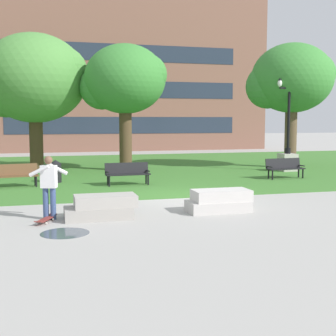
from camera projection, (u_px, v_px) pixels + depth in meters
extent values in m
plane|color=#A3A09B|center=(185.00, 198.00, 15.95)|extent=(140.00, 140.00, 0.00)
cube|color=#3D752D|center=(131.00, 168.00, 25.55)|extent=(40.00, 20.00, 0.02)
cube|color=#9E9991|center=(98.00, 213.00, 12.61)|extent=(1.80, 0.90, 0.32)
cube|color=#A6A098|center=(105.00, 201.00, 12.63)|extent=(1.66, 0.83, 0.32)
cube|color=#BCB7B2|center=(218.00, 206.00, 13.58)|extent=(1.80, 0.90, 0.32)
cube|color=beige|center=(221.00, 195.00, 13.57)|extent=(1.66, 0.83, 0.32)
cylinder|color=#384C7A|center=(53.00, 204.00, 12.48)|extent=(0.15, 0.15, 0.86)
cylinder|color=#384C7A|center=(46.00, 204.00, 12.50)|extent=(0.15, 0.15, 0.86)
cube|color=white|center=(49.00, 177.00, 12.42)|extent=(0.46, 0.36, 0.60)
cylinder|color=white|center=(58.00, 169.00, 12.62)|extent=(0.54, 0.27, 0.33)
cylinder|color=white|center=(39.00, 171.00, 12.18)|extent=(0.54, 0.27, 0.33)
sphere|color=brown|center=(48.00, 160.00, 12.37)|extent=(0.22, 0.22, 0.22)
cube|color=maroon|center=(46.00, 219.00, 12.19)|extent=(0.51, 0.81, 0.02)
cube|color=maroon|center=(38.00, 222.00, 11.74)|extent=(0.23, 0.19, 0.06)
cube|color=maroon|center=(53.00, 215.00, 12.63)|extent=(0.23, 0.19, 0.06)
cylinder|color=silver|center=(46.00, 223.00, 11.96)|extent=(0.05, 0.06, 0.06)
cylinder|color=silver|center=(38.00, 223.00, 11.99)|extent=(0.05, 0.06, 0.06)
cylinder|color=silver|center=(53.00, 220.00, 12.39)|extent=(0.05, 0.06, 0.06)
cylinder|color=silver|center=(45.00, 219.00, 12.43)|extent=(0.05, 0.06, 0.06)
cylinder|color=#47515B|center=(65.00, 233.00, 11.02)|extent=(1.15, 1.15, 0.01)
cube|color=black|center=(128.00, 174.00, 18.90)|extent=(1.82, 0.52, 0.05)
cube|color=black|center=(127.00, 168.00, 19.12)|extent=(1.80, 0.21, 0.46)
cube|color=black|center=(107.00, 172.00, 18.64)|extent=(0.08, 0.40, 0.04)
cube|color=black|center=(148.00, 171.00, 19.14)|extent=(0.08, 0.40, 0.04)
cylinder|color=black|center=(109.00, 181.00, 18.53)|extent=(0.07, 0.07, 0.41)
cylinder|color=black|center=(148.00, 180.00, 19.02)|extent=(0.07, 0.07, 0.41)
cylinder|color=black|center=(108.00, 180.00, 18.84)|extent=(0.07, 0.07, 0.41)
cylinder|color=black|center=(146.00, 179.00, 19.32)|extent=(0.07, 0.07, 0.41)
cube|color=black|center=(286.00, 169.00, 21.05)|extent=(1.83, 0.60, 0.05)
cube|color=black|center=(283.00, 163.00, 21.26)|extent=(1.80, 0.29, 0.46)
cube|color=black|center=(270.00, 167.00, 20.75)|extent=(0.10, 0.40, 0.04)
cube|color=black|center=(302.00, 166.00, 21.33)|extent=(0.10, 0.40, 0.04)
cylinder|color=black|center=(272.00, 175.00, 20.65)|extent=(0.07, 0.07, 0.41)
cylinder|color=black|center=(303.00, 174.00, 21.20)|extent=(0.07, 0.07, 0.41)
cylinder|color=black|center=(269.00, 174.00, 20.95)|extent=(0.07, 0.07, 0.41)
cylinder|color=black|center=(299.00, 173.00, 21.50)|extent=(0.07, 0.07, 0.41)
cube|color=brown|center=(15.00, 176.00, 18.30)|extent=(1.84, 0.70, 0.05)
cube|color=brown|center=(14.00, 170.00, 18.50)|extent=(1.80, 0.38, 0.46)
cube|color=black|center=(37.00, 172.00, 18.61)|extent=(0.12, 0.40, 0.04)
cylinder|color=black|center=(36.00, 182.00, 18.49)|extent=(0.07, 0.07, 0.41)
cylinder|color=black|center=(35.00, 181.00, 18.78)|extent=(0.07, 0.07, 0.41)
cube|color=#ADA89E|center=(287.00, 162.00, 24.20)|extent=(0.80, 0.80, 0.90)
cylinder|color=black|center=(288.00, 151.00, 24.13)|extent=(0.28, 0.28, 0.30)
cylinder|color=black|center=(289.00, 120.00, 23.97)|extent=(0.14, 0.14, 3.45)
cube|color=black|center=(289.00, 88.00, 23.80)|extent=(1.10, 0.08, 0.08)
ellipsoid|color=white|center=(280.00, 83.00, 23.64)|extent=(0.22, 0.22, 0.36)
cone|color=black|center=(280.00, 79.00, 23.62)|extent=(0.20, 0.20, 0.13)
ellipsoid|color=white|center=(299.00, 84.00, 23.92)|extent=(0.22, 0.22, 0.36)
cone|color=black|center=(299.00, 80.00, 23.90)|extent=(0.20, 0.20, 0.13)
cylinder|color=#4C3823|center=(126.00, 136.00, 24.29)|extent=(0.65, 0.65, 3.58)
ellipsoid|color=#387F33|center=(125.00, 79.00, 23.99)|extent=(4.18, 4.18, 3.56)
sphere|color=#387F33|center=(102.00, 87.00, 24.13)|extent=(2.30, 2.30, 2.30)
sphere|color=#387F33|center=(147.00, 75.00, 23.83)|extent=(2.09, 2.09, 2.09)
cylinder|color=brown|center=(291.00, 134.00, 25.86)|extent=(0.66, 0.66, 3.69)
ellipsoid|color=#387F33|center=(292.00, 78.00, 25.55)|extent=(4.45, 4.45, 3.78)
sphere|color=#387F33|center=(268.00, 86.00, 25.70)|extent=(2.45, 2.45, 2.45)
sphere|color=#387F33|center=(315.00, 74.00, 25.38)|extent=(2.22, 2.22, 2.22)
cylinder|color=#4C3823|center=(36.00, 138.00, 25.02)|extent=(0.72, 0.72, 3.31)
ellipsoid|color=#4C893D|center=(34.00, 78.00, 24.70)|extent=(5.53, 5.53, 4.70)
sphere|color=#4C893D|center=(5.00, 89.00, 24.89)|extent=(3.04, 3.04, 3.04)
sphere|color=#4C893D|center=(61.00, 73.00, 24.49)|extent=(2.76, 2.76, 2.76)
cylinder|color=black|center=(56.00, 173.00, 19.77)|extent=(0.48, 0.48, 0.80)
cone|color=black|center=(55.00, 162.00, 19.72)|extent=(0.49, 0.49, 0.16)
cube|color=brown|center=(123.00, 68.00, 39.31)|extent=(25.87, 1.00, 14.00)
cube|color=#232D3D|center=(125.00, 125.00, 39.31)|extent=(19.40, 0.03, 1.40)
cube|color=#232D3D|center=(125.00, 89.00, 39.00)|extent=(19.40, 0.03, 1.40)
cube|color=#232D3D|center=(124.00, 53.00, 38.69)|extent=(19.40, 0.03, 1.40)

